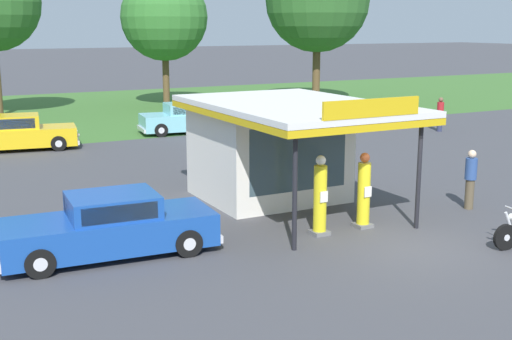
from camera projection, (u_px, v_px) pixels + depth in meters
The scene contains 13 objects.
ground_plane at pixel (402, 243), 16.51m from camera, with size 300.00×300.00×0.00m, color #424247.
grass_verge_strip at pixel (93, 110), 42.44m from camera, with size 120.00×24.00×0.01m, color #3D6B2D.
service_station_kiosk at pixel (274, 142), 20.32m from camera, with size 4.69×7.21×3.58m.
gas_pump_nearside at pixel (320, 199), 17.03m from camera, with size 0.44×0.44×2.08m.
gas_pump_offside at pixel (364, 193), 17.66m from camera, with size 0.44×0.44×2.03m.
featured_classic_sedan at pixel (109, 227), 15.56m from camera, with size 5.18×2.19×1.46m.
parked_car_back_row_far_right at pixel (307, 112), 36.37m from camera, with size 5.43×2.28×1.46m.
parked_car_back_row_right at pixel (16, 134), 28.77m from camera, with size 5.33×2.57×1.52m.
parked_car_back_row_centre_right at pixel (187, 119), 33.49m from camera, with size 5.00×2.52×1.49m.
bystander_admiring_sedan at pixel (471, 178), 19.45m from camera, with size 0.34×0.34×1.76m.
bystander_strolling_foreground at pixel (440, 113), 33.81m from camera, with size 0.34×0.34×1.73m.
tree_oak_far_left at pixel (318, 1), 44.62m from camera, with size 7.00×7.00×10.48m.
tree_oak_right at pixel (164, 17), 43.43m from camera, with size 5.67×5.67×8.66m.
Camera 1 is at (-10.55, -12.24, 5.28)m, focal length 46.82 mm.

